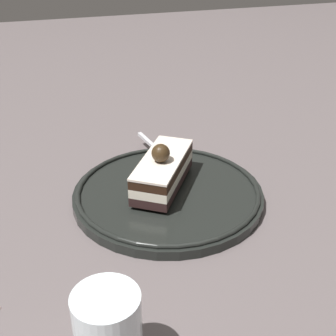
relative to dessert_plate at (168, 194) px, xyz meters
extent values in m
plane|color=#5C5353|center=(0.01, 0.01, -0.01)|extent=(2.40, 2.40, 0.00)
cylinder|color=black|center=(0.00, 0.00, 0.00)|extent=(0.25, 0.25, 0.01)
torus|color=black|center=(0.00, 0.00, 0.01)|extent=(0.24, 0.24, 0.01)
cube|color=black|center=(0.00, 0.01, 0.01)|extent=(0.11, 0.13, 0.01)
cube|color=#EFE4CD|center=(0.00, 0.01, 0.03)|extent=(0.11, 0.13, 0.01)
cube|color=black|center=(0.00, 0.01, 0.04)|extent=(0.11, 0.13, 0.01)
cube|color=silver|center=(0.00, 0.01, 0.05)|extent=(0.11, 0.13, 0.00)
sphere|color=#342413|center=(-0.01, 0.00, 0.06)|extent=(0.02, 0.02, 0.02)
cube|color=silver|center=(0.01, 0.13, 0.01)|extent=(0.02, 0.08, 0.00)
cube|color=silver|center=(0.02, 0.09, 0.01)|extent=(0.01, 0.02, 0.00)
cube|color=silver|center=(0.02, 0.06, 0.01)|extent=(0.01, 0.03, 0.00)
cube|color=silver|center=(0.02, 0.07, 0.01)|extent=(0.01, 0.03, 0.00)
cube|color=silver|center=(0.03, 0.07, 0.01)|extent=(0.01, 0.03, 0.00)
cube|color=silver|center=(0.03, 0.07, 0.01)|extent=(0.01, 0.03, 0.00)
cylinder|color=silver|center=(-0.12, -0.24, 0.03)|extent=(0.05, 0.05, 0.08)
camera|label=1|loc=(-0.15, -0.50, 0.33)|focal=49.79mm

